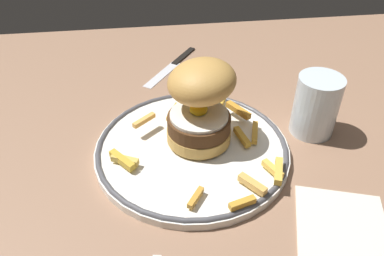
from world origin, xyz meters
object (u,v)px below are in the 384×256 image
(burger, at_px, (200,101))
(napkin, at_px, (343,228))
(water_glass, at_px, (315,108))
(knife, at_px, (175,63))
(dinner_plate, at_px, (192,148))

(burger, relative_size, napkin, 1.01)
(burger, bearing_deg, water_glass, 2.66)
(water_glass, bearing_deg, knife, 128.10)
(napkin, bearing_deg, knife, 110.11)
(dinner_plate, relative_size, knife, 1.83)
(knife, bearing_deg, napkin, -69.89)
(dinner_plate, bearing_deg, napkin, -45.06)
(water_glass, bearing_deg, napkin, -99.94)
(burger, height_order, napkin, burger)
(napkin, bearing_deg, burger, 129.04)
(knife, distance_m, napkin, 0.46)
(water_glass, xyz_separation_m, napkin, (-0.03, -0.19, -0.04))
(dinner_plate, distance_m, water_glass, 0.20)
(dinner_plate, relative_size, napkin, 2.32)
(burger, distance_m, napkin, 0.24)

